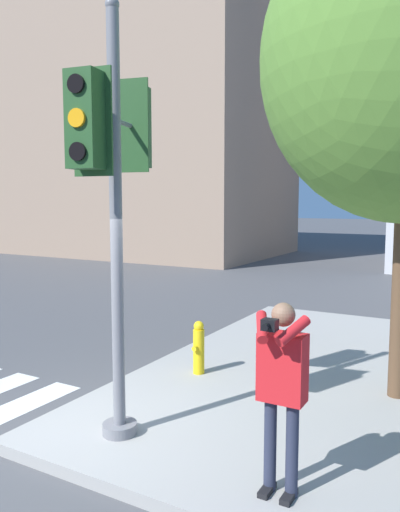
% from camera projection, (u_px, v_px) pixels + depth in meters
% --- Properties ---
extents(ground_plane, '(160.00, 160.00, 0.00)m').
position_uv_depth(ground_plane, '(59.00, 444.00, 5.53)').
color(ground_plane, '#4C4C4F').
extents(traffic_signal_pole, '(0.58, 1.40, 4.59)m').
position_uv_depth(traffic_signal_pole, '(114.00, 175.00, 5.20)').
color(traffic_signal_pole, slate).
rests_on(traffic_signal_pole, sidewalk_corner).
extents(person_photographer, '(0.50, 0.53, 1.69)m').
position_uv_depth(person_photographer, '(282.00, 381.00, 4.26)').
color(person_photographer, black).
rests_on(person_photographer, sidewalk_corner).
extents(fire_hydrant, '(0.17, 0.23, 0.79)m').
position_uv_depth(fire_hydrant, '(199.00, 347.00, 7.40)').
color(fire_hydrant, yellow).
rests_on(fire_hydrant, sidewalk_corner).
extents(building_left, '(14.31, 9.28, 16.69)m').
position_uv_depth(building_left, '(144.00, 94.00, 26.29)').
color(building_left, gray).
rests_on(building_left, ground_plane).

